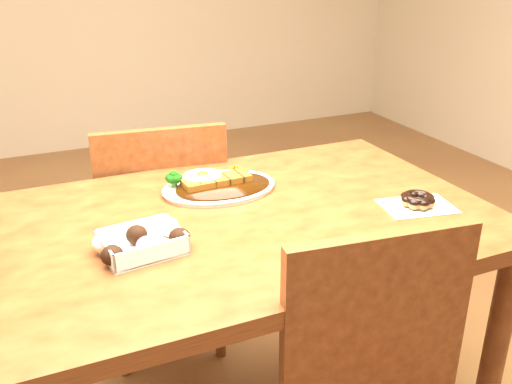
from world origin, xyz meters
name	(u,v)px	position (x,y,z in m)	size (l,w,h in m)	color
table	(248,250)	(0.00, 0.00, 0.65)	(1.20, 0.80, 0.75)	#512510
chair_far	(161,230)	(-0.09, 0.54, 0.48)	(0.47, 0.47, 0.87)	#512510
katsu_curry_plate	(217,185)	(-0.01, 0.18, 0.77)	(0.31, 0.23, 0.06)	white
donut_box	(142,241)	(-0.28, -0.08, 0.77)	(0.20, 0.15, 0.05)	white
pon_de_ring	(418,200)	(0.41, -0.13, 0.77)	(0.20, 0.16, 0.03)	silver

